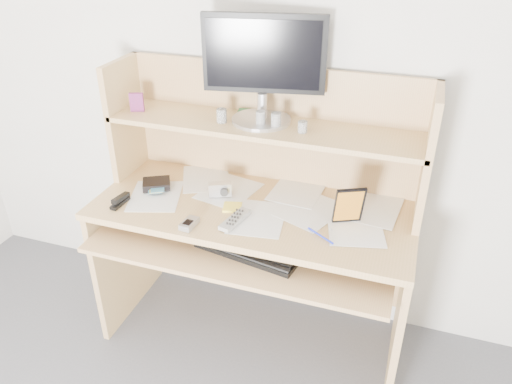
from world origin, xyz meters
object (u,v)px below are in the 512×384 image
(keyboard, at_px, (249,249))
(monitor, at_px, (264,66))
(game_case, at_px, (349,205))
(desk, at_px, (258,209))
(tv_remote, at_px, (235,220))

(keyboard, xyz_separation_m, monitor, (-0.07, 0.39, 0.65))
(game_case, bearing_deg, keyboard, -179.64)
(desk, xyz_separation_m, keyboard, (0.05, -0.27, -0.03))
(keyboard, distance_m, monitor, 0.76)
(tv_remote, distance_m, game_case, 0.47)
(tv_remote, xyz_separation_m, monitor, (0.01, 0.34, 0.55))
(desk, height_order, game_case, desk)
(keyboard, relative_size, monitor, 0.90)
(keyboard, height_order, monitor, monitor)
(tv_remote, bearing_deg, desk, 94.73)
(desk, relative_size, monitor, 2.73)
(keyboard, distance_m, tv_remote, 0.13)
(keyboard, height_order, game_case, game_case)
(game_case, relative_size, monitor, 0.33)
(keyboard, height_order, tv_remote, tv_remote)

